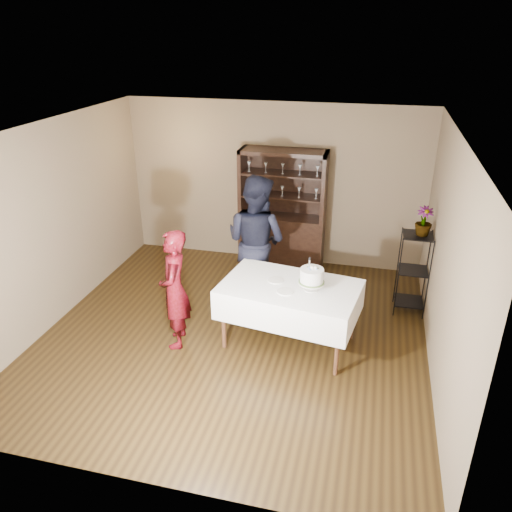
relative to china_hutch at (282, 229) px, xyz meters
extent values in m
plane|color=black|center=(-0.20, -2.25, -0.66)|extent=(5.00, 5.00, 0.00)
plane|color=white|center=(-0.20, -2.25, 2.04)|extent=(5.00, 5.00, 0.00)
cube|color=brown|center=(-0.20, 0.25, 0.69)|extent=(5.00, 0.02, 2.70)
cube|color=brown|center=(-2.70, -2.25, 0.69)|extent=(0.02, 5.00, 2.70)
cube|color=brown|center=(2.30, -2.25, 0.69)|extent=(0.02, 5.00, 2.70)
cube|color=black|center=(0.00, -0.01, -0.21)|extent=(1.40, 0.48, 0.90)
cube|color=black|center=(0.00, 0.21, 0.79)|extent=(1.40, 0.03, 1.10)
cube|color=black|center=(0.00, -0.01, 1.31)|extent=(1.40, 0.48, 0.06)
cube|color=black|center=(0.00, -0.01, 0.59)|extent=(1.28, 0.42, 0.02)
cube|color=black|center=(0.00, -0.01, 0.96)|extent=(1.28, 0.42, 0.02)
cylinder|color=black|center=(1.88, -1.25, -0.06)|extent=(0.02, 0.02, 1.20)
cylinder|color=black|center=(2.28, -1.25, -0.06)|extent=(0.02, 0.02, 1.20)
cylinder|color=black|center=(1.88, -0.85, -0.06)|extent=(0.02, 0.02, 1.20)
cylinder|color=black|center=(2.28, -0.85, -0.06)|extent=(0.02, 0.02, 1.20)
cube|color=black|center=(2.08, -1.05, -0.51)|extent=(0.40, 0.40, 0.02)
cube|color=black|center=(2.08, -1.05, -0.01)|extent=(0.40, 0.40, 0.01)
cube|color=black|center=(2.08, -1.05, 0.52)|extent=(0.40, 0.40, 0.02)
cube|color=white|center=(0.54, -2.27, -0.01)|extent=(1.82, 1.28, 0.39)
cylinder|color=#4B2C1B|center=(-0.24, -2.56, -0.26)|extent=(0.06, 0.06, 0.80)
cylinder|color=#4B2C1B|center=(1.20, -2.78, -0.26)|extent=(0.06, 0.06, 0.80)
cylinder|color=#4B2C1B|center=(-0.12, -1.75, -0.26)|extent=(0.06, 0.06, 0.80)
cylinder|color=#4B2C1B|center=(1.33, -1.97, -0.26)|extent=(0.06, 0.06, 0.80)
imported|color=#390705|center=(-0.86, -2.60, 0.12)|extent=(0.52, 0.65, 1.57)
imported|color=black|center=(-0.13, -1.30, 0.31)|extent=(1.15, 1.02, 1.95)
cylinder|color=silver|center=(0.81, -2.31, 0.19)|extent=(0.18, 0.18, 0.01)
cylinder|color=silver|center=(0.81, -2.31, 0.23)|extent=(0.04, 0.04, 0.09)
cylinder|color=silver|center=(0.81, -2.31, 0.28)|extent=(0.32, 0.32, 0.01)
cylinder|color=#4C6A32|center=(0.81, -2.31, 0.29)|extent=(0.31, 0.31, 0.02)
cylinder|color=silver|center=(0.81, -2.31, 0.37)|extent=(0.32, 0.32, 0.18)
sphere|color=#6187D0|center=(0.83, -2.31, 0.47)|extent=(0.02, 0.02, 0.02)
cube|color=silver|center=(0.77, -2.33, 0.52)|extent=(0.02, 0.02, 0.12)
cube|color=black|center=(0.77, -2.33, 0.60)|extent=(0.02, 0.02, 0.05)
cylinder|color=silver|center=(0.51, -2.44, 0.19)|extent=(0.26, 0.26, 0.01)
cylinder|color=silver|center=(0.34, -2.18, 0.19)|extent=(0.26, 0.26, 0.01)
imported|color=#4C6A32|center=(2.13, -1.04, 0.72)|extent=(0.25, 0.25, 0.40)
camera|label=1|loc=(1.42, -7.66, 3.13)|focal=35.00mm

